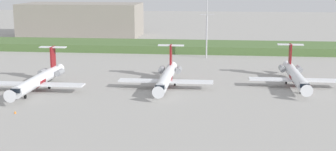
# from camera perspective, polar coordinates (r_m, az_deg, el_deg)

# --- Properties ---
(ground_plane) EXTENTS (500.00, 500.00, 0.00)m
(ground_plane) POSITION_cam_1_polar(r_m,az_deg,el_deg) (131.11, 0.83, 0.26)
(ground_plane) COLOR #9E9B96
(grass_berm) EXTENTS (320.00, 20.00, 2.72)m
(grass_berm) POSITION_cam_1_polar(r_m,az_deg,el_deg) (173.15, 2.18, 3.53)
(grass_berm) COLOR #4C6B38
(grass_berm) RESTS_ON ground
(regional_jet_nearest) EXTENTS (22.81, 31.00, 9.00)m
(regional_jet_nearest) POSITION_cam_1_polar(r_m,az_deg,el_deg) (115.09, -15.47, -0.51)
(regional_jet_nearest) COLOR silver
(regional_jet_nearest) RESTS_ON ground
(regional_jet_second) EXTENTS (22.81, 31.00, 9.00)m
(regional_jet_second) POSITION_cam_1_polar(r_m,az_deg,el_deg) (114.12, -0.19, -0.18)
(regional_jet_second) COLOR silver
(regional_jet_second) RESTS_ON ground
(regional_jet_third) EXTENTS (22.81, 31.00, 9.00)m
(regional_jet_third) POSITION_cam_1_polar(r_m,az_deg,el_deg) (119.78, 15.24, -0.03)
(regional_jet_third) COLOR silver
(regional_jet_third) RESTS_ON ground
(antenna_mast) EXTENTS (4.40, 0.50, 22.03)m
(antenna_mast) POSITION_cam_1_polar(r_m,az_deg,el_deg) (156.05, 4.73, 5.48)
(antenna_mast) COLOR #B2B2B7
(antenna_mast) RESTS_ON ground
(distant_hangar) EXTENTS (53.64, 24.05, 14.86)m
(distant_hangar) POSITION_cam_1_polar(r_m,az_deg,el_deg) (219.24, -10.49, 6.67)
(distant_hangar) COLOR gray
(distant_hangar) RESTS_ON ground
(safety_cone_mid_marker) EXTENTS (0.44, 0.44, 0.55)m
(safety_cone_mid_marker) POSITION_cam_1_polar(r_m,az_deg,el_deg) (97.36, -18.10, -4.25)
(safety_cone_mid_marker) COLOR orange
(safety_cone_mid_marker) RESTS_ON ground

